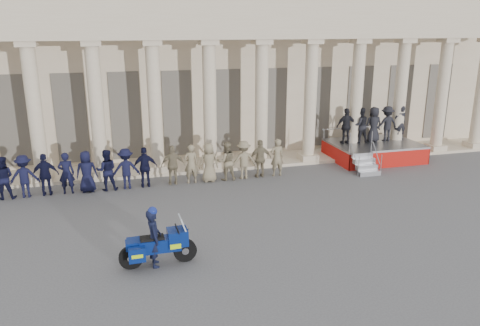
% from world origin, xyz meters
% --- Properties ---
extents(ground, '(90.00, 90.00, 0.00)m').
position_xyz_m(ground, '(0.00, 0.00, 0.00)').
color(ground, '#4D4D50').
rests_on(ground, ground).
extents(building, '(40.00, 12.50, 9.00)m').
position_xyz_m(building, '(-0.00, 14.74, 4.52)').
color(building, '#C3B092').
rests_on(building, ground).
extents(officer_rank, '(16.80, 0.69, 1.81)m').
position_xyz_m(officer_rank, '(-4.17, 6.25, 0.91)').
color(officer_rank, black).
rests_on(officer_rank, ground).
extents(reviewing_stand, '(4.58, 4.31, 2.81)m').
position_xyz_m(reviewing_stand, '(10.02, 7.65, 1.55)').
color(reviewing_stand, gray).
rests_on(reviewing_stand, ground).
extents(motorcycle, '(2.31, 0.95, 1.48)m').
position_xyz_m(motorcycle, '(-2.16, -1.08, 0.64)').
color(motorcycle, black).
rests_on(motorcycle, ground).
extents(rider, '(0.44, 0.66, 1.87)m').
position_xyz_m(rider, '(-2.29, -1.08, 0.93)').
color(rider, black).
rests_on(rider, ground).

